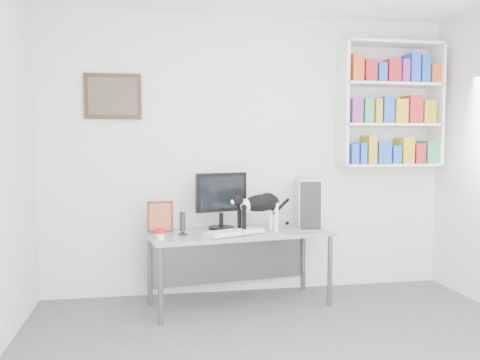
# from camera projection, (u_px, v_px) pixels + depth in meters

# --- Properties ---
(room) EXTENTS (4.01, 4.01, 2.70)m
(room) POSITION_uv_depth(u_px,v_px,m) (315.00, 162.00, 3.03)
(room) COLOR #5C5B60
(room) RESTS_ON ground
(bookshelf) EXTENTS (1.03, 0.28, 1.24)m
(bookshelf) POSITION_uv_depth(u_px,v_px,m) (390.00, 105.00, 5.06)
(bookshelf) COLOR white
(bookshelf) RESTS_ON room
(wall_art) EXTENTS (0.52, 0.04, 0.42)m
(wall_art) POSITION_uv_depth(u_px,v_px,m) (113.00, 96.00, 4.70)
(wall_art) COLOR #432415
(wall_art) RESTS_ON room
(desk) EXTENTS (1.70, 0.87, 0.68)m
(desk) POSITION_uv_depth(u_px,v_px,m) (240.00, 268.00, 4.58)
(desk) COLOR gray
(desk) RESTS_ON room
(monitor) EXTENTS (0.54, 0.37, 0.53)m
(monitor) POSITION_uv_depth(u_px,v_px,m) (221.00, 200.00, 4.66)
(monitor) COLOR black
(monitor) RESTS_ON desk
(keyboard) EXTENTS (0.56, 0.41, 0.04)m
(keyboard) POSITION_uv_depth(u_px,v_px,m) (234.00, 232.00, 4.39)
(keyboard) COLOR silver
(keyboard) RESTS_ON desk
(pc_tower) EXTENTS (0.28, 0.48, 0.45)m
(pc_tower) POSITION_uv_depth(u_px,v_px,m) (307.00, 203.00, 4.80)
(pc_tower) COLOR #A8A8AD
(pc_tower) RESTS_ON desk
(speaker) EXTENTS (0.10, 0.10, 0.21)m
(speaker) POSITION_uv_depth(u_px,v_px,m) (183.00, 223.00, 4.37)
(speaker) COLOR black
(speaker) RESTS_ON desk
(leaning_print) EXTENTS (0.23, 0.10, 0.28)m
(leaning_print) POSITION_uv_depth(u_px,v_px,m) (160.00, 216.00, 4.52)
(leaning_print) COLOR #432415
(leaning_print) RESTS_ON desk
(soup_can) EXTENTS (0.09, 0.09, 0.09)m
(soup_can) POSITION_uv_depth(u_px,v_px,m) (161.00, 234.00, 4.15)
(soup_can) COLOR #B5150F
(soup_can) RESTS_ON desk
(cat) EXTENTS (0.59, 0.40, 0.36)m
(cat) POSITION_uv_depth(u_px,v_px,m) (259.00, 213.00, 4.45)
(cat) COLOR black
(cat) RESTS_ON desk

